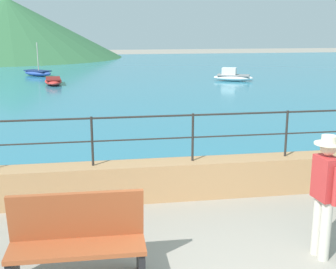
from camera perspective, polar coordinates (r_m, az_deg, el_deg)
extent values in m
cube|color=tan|center=(8.52, 3.10, -5.59)|extent=(20.00, 0.56, 0.70)
cylinder|color=#282623|center=(8.11, -9.64, -0.87)|extent=(0.04, 0.04, 0.90)
cylinder|color=#282623|center=(8.30, 3.17, -0.36)|extent=(0.04, 0.04, 0.90)
cylinder|color=#282623|center=(8.87, 14.85, 0.12)|extent=(0.04, 0.04, 0.90)
cylinder|color=#282623|center=(8.21, 3.20, 2.49)|extent=(18.40, 0.04, 0.04)
cylinder|color=#282623|center=(8.30, 3.17, -0.36)|extent=(18.40, 0.03, 0.03)
cube|color=teal|center=(30.71, -6.13, 7.65)|extent=(64.00, 44.32, 0.06)
cone|color=#33663D|center=(49.24, -19.72, 12.64)|extent=(23.06, 23.06, 6.04)
cube|color=#9E4C28|center=(5.84, -11.51, -14.07)|extent=(1.71, 0.56, 0.06)
cube|color=#9E4C28|center=(5.89, -11.56, -10.06)|extent=(1.70, 0.18, 0.64)
cube|color=black|center=(5.96, -3.49, -15.89)|extent=(0.09, 0.47, 0.43)
cylinder|color=beige|center=(6.61, 19.40, -11.50)|extent=(0.15, 0.15, 0.86)
cylinder|color=beige|center=(6.74, 18.53, -10.92)|extent=(0.15, 0.15, 0.86)
cube|color=#B22D2D|center=(6.41, 19.46, -5.25)|extent=(0.25, 0.38, 0.60)
cylinder|color=#B22D2D|center=(6.24, 20.66, -6.26)|extent=(0.09, 0.09, 0.52)
cylinder|color=#B22D2D|center=(6.61, 18.27, -4.96)|extent=(0.09, 0.09, 0.52)
sphere|color=beige|center=(6.29, 19.76, -1.54)|extent=(0.22, 0.22, 0.22)
cylinder|color=beige|center=(6.28, 19.80, -1.10)|extent=(0.38, 0.38, 0.02)
cylinder|color=beige|center=(6.27, 19.84, -0.57)|extent=(0.20, 0.20, 0.10)
ellipsoid|color=red|center=(25.46, -14.41, 6.58)|extent=(1.14, 2.38, 0.36)
cube|color=maroon|center=(25.45, -14.43, 6.92)|extent=(0.96, 1.91, 0.06)
ellipsoid|color=#2D4C9E|center=(30.40, -16.27, 7.53)|extent=(2.28, 2.24, 0.36)
cube|color=navy|center=(30.38, -16.28, 7.82)|extent=(1.86, 1.82, 0.06)
cylinder|color=#B2A899|center=(30.24, -16.28, 9.53)|extent=(0.06, 0.06, 1.77)
ellipsoid|color=white|center=(26.71, 8.31, 7.17)|extent=(2.47, 1.75, 0.36)
cube|color=gray|center=(26.69, 8.32, 7.49)|extent=(1.99, 1.44, 0.06)
cube|color=silver|center=(26.70, 7.80, 8.00)|extent=(0.99, 0.90, 0.40)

